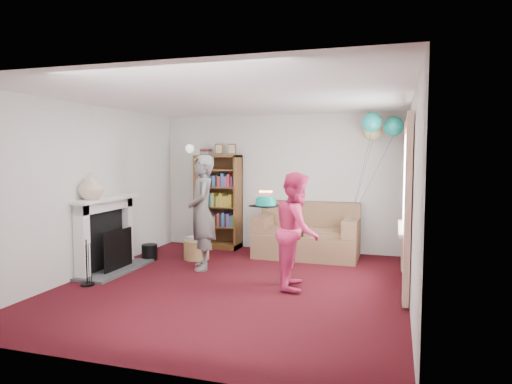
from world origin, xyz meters
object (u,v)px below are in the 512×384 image
(bookcase, at_px, (219,202))
(birthday_cake, at_px, (266,202))
(sofa, at_px, (307,236))
(person_striped, at_px, (202,212))
(person_magenta, at_px, (297,230))

(bookcase, distance_m, birthday_cake, 2.26)
(sofa, bearing_deg, person_striped, -135.77)
(bookcase, height_order, birthday_cake, bookcase)
(sofa, relative_size, birthday_cake, 5.01)
(sofa, distance_m, birthday_cake, 1.72)
(sofa, relative_size, person_striped, 0.99)
(birthday_cake, bearing_deg, bookcase, 129.18)
(bookcase, distance_m, person_magenta, 2.87)
(sofa, height_order, birthday_cake, birthday_cake)
(sofa, bearing_deg, birthday_cake, -101.78)
(person_striped, xyz_separation_m, birthday_cake, (1.07, -0.17, 0.21))
(bookcase, bearing_deg, person_magenta, -46.96)
(bookcase, height_order, person_magenta, bookcase)
(sofa, xyz_separation_m, person_magenta, (0.21, -1.87, 0.42))
(person_magenta, distance_m, birthday_cake, 0.72)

